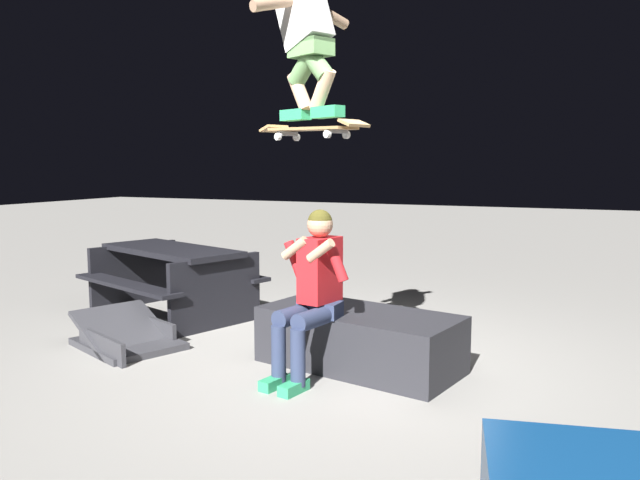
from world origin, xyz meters
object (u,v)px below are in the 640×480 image
object	(u,v)px
person_sitting_on_ledge	(312,287)
skater_airborne	(306,33)
kicker_ramp	(128,340)
skateboard	(311,129)
picnic_table_back	(172,270)
ledge_box_main	(359,339)

from	to	relation	value
person_sitting_on_ledge	skater_airborne	world-z (taller)	skater_airborne
skater_airborne	kicker_ramp	xyz separation A→B (m)	(1.82, -0.09, -2.51)
skateboard	picnic_table_back	bearing A→B (deg)	-29.01
person_sitting_on_ledge	skater_airborne	distance (m)	1.86
ledge_box_main	skateboard	size ratio (longest dim) A/B	1.58
person_sitting_on_ledge	skateboard	bearing A→B (deg)	108.22
person_sitting_on_ledge	skateboard	xyz separation A→B (m)	(-0.01, 0.04, 1.18)
skateboard	picnic_table_back	world-z (taller)	skateboard
person_sitting_on_ledge	skateboard	world-z (taller)	skateboard
ledge_box_main	kicker_ramp	world-z (taller)	ledge_box_main
person_sitting_on_ledge	skater_airborne	xyz separation A→B (m)	(0.04, 0.02, 1.86)
skateboard	skater_airborne	bearing A→B (deg)	-25.00
picnic_table_back	skater_airborne	bearing A→B (deg)	150.90
skater_airborne	kicker_ramp	size ratio (longest dim) A/B	1.01
person_sitting_on_ledge	picnic_table_back	size ratio (longest dim) A/B	0.63
skater_airborne	skateboard	bearing A→B (deg)	155.00
skater_airborne	picnic_table_back	xyz separation A→B (m)	(2.18, -1.21, -2.08)
ledge_box_main	kicker_ramp	bearing A→B (deg)	8.68
kicker_ramp	skater_airborne	bearing A→B (deg)	177.28
kicker_ramp	skateboard	bearing A→B (deg)	176.63
person_sitting_on_ledge	kicker_ramp	distance (m)	1.97
skater_airborne	kicker_ramp	bearing A→B (deg)	-2.72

